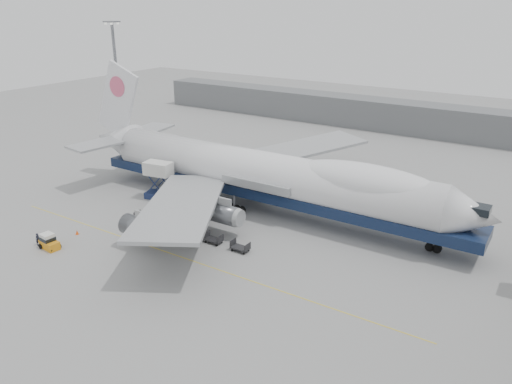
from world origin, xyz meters
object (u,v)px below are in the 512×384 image
Objects in this scene: ground_worker at (38,239)px; baggage_tug at (49,242)px; catering_truck at (159,178)px; airliner at (266,174)px.

baggage_tug is at bearing -68.02° from ground_worker.
ground_worker is at bearing -104.97° from catering_truck.
baggage_tug is at bearing -123.14° from airliner.
airliner is 31.68m from ground_worker.
ground_worker is (-1.89, -0.21, -0.05)m from baggage_tug.
catering_truck is 2.15× the size of baggage_tug.
catering_truck is at bearing -162.43° from airliner.
catering_truck is (-16.33, -5.17, -2.20)m from airliner.
catering_truck is 20.49m from ground_worker.
ground_worker is at bearing -125.82° from airliner.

